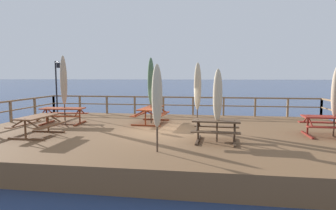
# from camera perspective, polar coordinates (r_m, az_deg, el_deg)

# --- Properties ---
(ground_plane) EXTENTS (600.00, 600.00, 0.00)m
(ground_plane) POSITION_cam_1_polar(r_m,az_deg,el_deg) (11.95, -0.53, -8.68)
(ground_plane) COLOR navy
(wooden_deck) EXTENTS (16.22, 10.01, 0.74)m
(wooden_deck) POSITION_cam_1_polar(r_m,az_deg,el_deg) (11.86, -0.54, -6.96)
(wooden_deck) COLOR brown
(wooden_deck) RESTS_ON ground
(railing_waterside_far) EXTENTS (16.02, 0.10, 1.09)m
(railing_waterside_far) POSITION_cam_1_polar(r_m,az_deg,el_deg) (16.45, 2.10, 0.56)
(railing_waterside_far) COLOR brown
(railing_waterside_far) RESTS_ON wooden_deck
(picnic_table_mid_right) EXTENTS (1.43, 1.77, 0.78)m
(picnic_table_mid_right) POSITION_cam_1_polar(r_m,az_deg,el_deg) (11.72, -25.28, -3.09)
(picnic_table_mid_right) COLOR brown
(picnic_table_mid_right) RESTS_ON wooden_deck
(picnic_table_mid_centre) EXTENTS (2.12, 1.47, 0.78)m
(picnic_table_mid_centre) POSITION_cam_1_polar(r_m,az_deg,el_deg) (12.19, 30.67, -2.98)
(picnic_table_mid_centre) COLOR maroon
(picnic_table_mid_centre) RESTS_ON wooden_deck
(picnic_table_mid_left) EXTENTS (2.11, 1.53, 0.78)m
(picnic_table_mid_left) POSITION_cam_1_polar(r_m,az_deg,el_deg) (14.28, -20.78, -1.38)
(picnic_table_mid_left) COLOR #993819
(picnic_table_mid_left) RESTS_ON wooden_deck
(picnic_table_back_right) EXTENTS (1.57, 2.27, 0.78)m
(picnic_table_back_right) POSITION_cam_1_polar(r_m,az_deg,el_deg) (13.56, -3.52, -1.35)
(picnic_table_back_right) COLOR #993819
(picnic_table_back_right) RESTS_ON wooden_deck
(picnic_table_front_right) EXTENTS (1.69, 1.49, 0.78)m
(picnic_table_front_right) POSITION_cam_1_polar(r_m,az_deg,el_deg) (9.78, 9.87, -4.31)
(picnic_table_front_right) COLOR brown
(picnic_table_front_right) RESTS_ON wooden_deck
(patio_umbrella_tall_front) EXTENTS (0.32, 0.32, 2.88)m
(patio_umbrella_tall_front) POSITION_cam_1_polar(r_m,az_deg,el_deg) (12.14, 6.10, 3.78)
(patio_umbrella_tall_front) COLOR #4C3828
(patio_umbrella_tall_front) RESTS_ON wooden_deck
(patio_umbrella_tall_back_left) EXTENTS (0.32, 0.32, 2.64)m
(patio_umbrella_tall_back_left) POSITION_cam_1_polar(r_m,az_deg,el_deg) (12.13, 31.25, 2.27)
(patio_umbrella_tall_back_left) COLOR #4C3828
(patio_umbrella_tall_back_left) RESTS_ON wooden_deck
(patio_umbrella_tall_mid_right) EXTENTS (0.32, 0.32, 3.26)m
(patio_umbrella_tall_mid_right) POSITION_cam_1_polar(r_m,az_deg,el_deg) (14.17, -20.67, 4.71)
(patio_umbrella_tall_mid_right) COLOR #4C3828
(patio_umbrella_tall_mid_right) RESTS_ON wooden_deck
(patio_umbrella_tall_mid_left) EXTENTS (0.32, 0.32, 3.17)m
(patio_umbrella_tall_mid_left) POSITION_cam_1_polar(r_m,az_deg,el_deg) (13.43, -3.53, 4.80)
(patio_umbrella_tall_mid_left) COLOR #4C3828
(patio_umbrella_tall_mid_left) RESTS_ON wooden_deck
(patio_umbrella_short_back) EXTENTS (0.32, 0.32, 2.54)m
(patio_umbrella_short_back) POSITION_cam_1_polar(r_m,az_deg,el_deg) (9.62, 10.16, 1.89)
(patio_umbrella_short_back) COLOR #4C3828
(patio_umbrella_short_back) RESTS_ON wooden_deck
(patio_umbrella_short_front) EXTENTS (0.32, 0.32, 2.64)m
(patio_umbrella_short_front) POSITION_cam_1_polar(r_m,az_deg,el_deg) (8.21, -2.28, 1.78)
(patio_umbrella_short_front) COLOR #4C3828
(patio_umbrella_short_front) RESTS_ON wooden_deck
(lamp_post_hooked) EXTENTS (0.57, 0.49, 3.20)m
(lamp_post_hooked) POSITION_cam_1_polar(r_m,az_deg,el_deg) (18.05, -21.81, 4.95)
(lamp_post_hooked) COLOR black
(lamp_post_hooked) RESTS_ON wooden_deck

